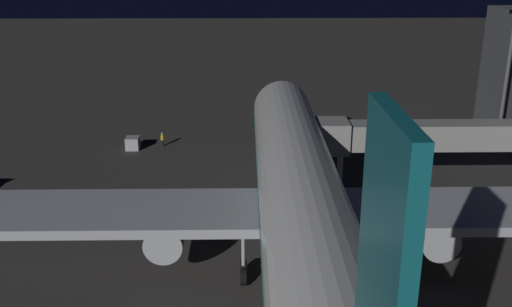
{
  "coord_description": "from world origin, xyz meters",
  "views": [
    {
      "loc": [
        3.89,
        47.31,
        22.84
      ],
      "look_at": [
        3.0,
        -7.46,
        3.5
      ],
      "focal_mm": 40.7,
      "sensor_mm": 36.0,
      "label": 1
    }
  ],
  "objects_px": {
    "baggage_container_far_row": "(133,143)",
    "apron_floodlight_mast": "(509,58)",
    "jet_bridge": "(413,136)",
    "ground_crew_by_tug": "(162,139)",
    "traffic_cone_nose_port": "(298,151)",
    "traffic_cone_nose_starboard": "(261,151)",
    "airliner_at_gate": "(303,207)"
  },
  "relations": [
    {
      "from": "baggage_container_far_row",
      "to": "apron_floodlight_mast",
      "type": "bearing_deg",
      "value": 176.88
    },
    {
      "from": "apron_floodlight_mast",
      "to": "traffic_cone_nose_starboard",
      "type": "xyz_separation_m",
      "value": [
        27.7,
        -0.59,
        -11.03
      ]
    },
    {
      "from": "jet_bridge",
      "to": "traffic_cone_nose_starboard",
      "type": "distance_m",
      "value": 19.68
    },
    {
      "from": "ground_crew_by_tug",
      "to": "traffic_cone_nose_port",
      "type": "distance_m",
      "value": 16.69
    },
    {
      "from": "baggage_container_far_row",
      "to": "traffic_cone_nose_port",
      "type": "xyz_separation_m",
      "value": [
        -19.88,
        1.77,
        -0.48
      ]
    },
    {
      "from": "jet_bridge",
      "to": "traffic_cone_nose_port",
      "type": "height_order",
      "value": "jet_bridge"
    },
    {
      "from": "baggage_container_far_row",
      "to": "traffic_cone_nose_port",
      "type": "bearing_deg",
      "value": 174.92
    },
    {
      "from": "jet_bridge",
      "to": "traffic_cone_nose_starboard",
      "type": "xyz_separation_m",
      "value": [
        14.16,
        -12.39,
        -5.76
      ]
    },
    {
      "from": "jet_bridge",
      "to": "apron_floodlight_mast",
      "type": "distance_m",
      "value": 18.72
    },
    {
      "from": "airliner_at_gate",
      "to": "traffic_cone_nose_port",
      "type": "xyz_separation_m",
      "value": [
        -2.2,
        -28.03,
        -5.64
      ]
    },
    {
      "from": "jet_bridge",
      "to": "ground_crew_by_tug",
      "type": "xyz_separation_m",
      "value": [
        26.21,
        -15.16,
        -5.07
      ]
    },
    {
      "from": "ground_crew_by_tug",
      "to": "baggage_container_far_row",
      "type": "bearing_deg",
      "value": 16.27
    },
    {
      "from": "airliner_at_gate",
      "to": "jet_bridge",
      "type": "relative_size",
      "value": 2.66
    },
    {
      "from": "jet_bridge",
      "to": "baggage_container_far_row",
      "type": "height_order",
      "value": "jet_bridge"
    },
    {
      "from": "ground_crew_by_tug",
      "to": "traffic_cone_nose_starboard",
      "type": "distance_m",
      "value": 12.38
    },
    {
      "from": "jet_bridge",
      "to": "traffic_cone_nose_port",
      "type": "distance_m",
      "value": 16.79
    },
    {
      "from": "apron_floodlight_mast",
      "to": "ground_crew_by_tug",
      "type": "distance_m",
      "value": 41.21
    },
    {
      "from": "airliner_at_gate",
      "to": "apron_floodlight_mast",
      "type": "distance_m",
      "value": 37.85
    },
    {
      "from": "airliner_at_gate",
      "to": "traffic_cone_nose_starboard",
      "type": "distance_m",
      "value": 28.68
    },
    {
      "from": "traffic_cone_nose_port",
      "to": "baggage_container_far_row",
      "type": "bearing_deg",
      "value": -5.08
    },
    {
      "from": "baggage_container_far_row",
      "to": "traffic_cone_nose_starboard",
      "type": "distance_m",
      "value": 15.59
    },
    {
      "from": "apron_floodlight_mast",
      "to": "traffic_cone_nose_port",
      "type": "distance_m",
      "value": 25.79
    },
    {
      "from": "baggage_container_far_row",
      "to": "traffic_cone_nose_starboard",
      "type": "xyz_separation_m",
      "value": [
        -15.48,
        1.77,
        -0.48
      ]
    },
    {
      "from": "jet_bridge",
      "to": "baggage_container_far_row",
      "type": "bearing_deg",
      "value": -25.53
    },
    {
      "from": "ground_crew_by_tug",
      "to": "traffic_cone_nose_port",
      "type": "xyz_separation_m",
      "value": [
        -16.45,
        2.77,
        -0.68
      ]
    },
    {
      "from": "airliner_at_gate",
      "to": "traffic_cone_nose_starboard",
      "type": "relative_size",
      "value": 108.07
    },
    {
      "from": "baggage_container_far_row",
      "to": "ground_crew_by_tug",
      "type": "distance_m",
      "value": 3.58
    },
    {
      "from": "traffic_cone_nose_port",
      "to": "traffic_cone_nose_starboard",
      "type": "bearing_deg",
      "value": 0.0
    },
    {
      "from": "baggage_container_far_row",
      "to": "airliner_at_gate",
      "type": "bearing_deg",
      "value": 120.68
    },
    {
      "from": "apron_floodlight_mast",
      "to": "baggage_container_far_row",
      "type": "height_order",
      "value": "apron_floodlight_mast"
    },
    {
      "from": "airliner_at_gate",
      "to": "traffic_cone_nose_port",
      "type": "bearing_deg",
      "value": -94.49
    },
    {
      "from": "apron_floodlight_mast",
      "to": "traffic_cone_nose_port",
      "type": "height_order",
      "value": "apron_floodlight_mast"
    }
  ]
}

